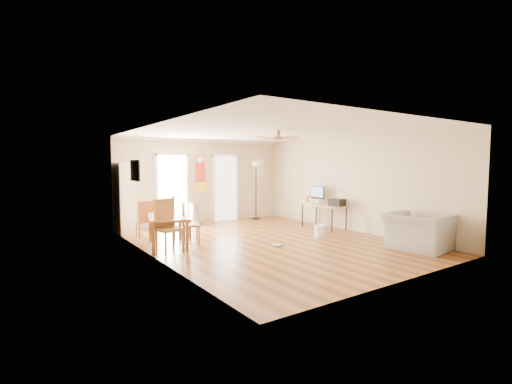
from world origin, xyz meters
TOP-DOWN VIEW (x-y plane):
  - floor at (0.00, 0.00)m, footprint 7.00×7.00m
  - ceiling at (0.00, 0.00)m, footprint 5.50×7.00m
  - wall_back at (0.00, 3.50)m, footprint 5.50×0.04m
  - wall_front at (0.00, -3.50)m, footprint 5.50×0.04m
  - wall_left at (-2.75, 0.00)m, footprint 0.04×7.00m
  - wall_right at (2.75, 0.00)m, footprint 0.04×7.00m
  - crown_molding at (0.00, 0.00)m, footprint 5.50×7.00m
  - kitchen_doorway at (-1.05, 3.48)m, footprint 0.90×0.10m
  - bathroom_doorway at (0.75, 3.48)m, footprint 0.80×0.10m
  - wall_decal at (-0.13, 3.48)m, footprint 0.46×0.03m
  - ac_grille at (2.05, 3.47)m, footprint 0.50×0.04m
  - framed_poster at (-2.73, 1.40)m, footprint 0.04×0.66m
  - ceiling_fan at (0.00, -0.30)m, footprint 1.24×1.24m
  - bookshelf at (-2.54, 3.17)m, footprint 0.55×0.91m
  - dining_table at (-2.15, 0.98)m, footprint 1.15×1.53m
  - dining_chair_right_a at (-1.60, 1.48)m, footprint 0.55×0.55m
  - dining_chair_right_b at (-1.60, 0.95)m, footprint 0.49×0.49m
  - dining_chair_near at (-2.35, 0.36)m, footprint 0.52×0.52m
  - dining_chair_far at (-2.29, 2.21)m, footprint 0.40×0.40m
  - trash_can at (-0.45, 3.19)m, footprint 0.35×0.35m
  - torchiere_lamp at (1.77, 3.19)m, footprint 0.44×0.44m
  - computer_desk at (2.38, 0.64)m, footprint 0.64×1.27m
  - imac at (2.47, 1.00)m, footprint 0.18×0.56m
  - keyboard at (2.20, 1.09)m, footprint 0.12×0.35m
  - printer at (2.45, 0.19)m, footprint 0.37×0.42m
  - orange_bottle at (2.30, 1.24)m, footprint 0.08×0.08m
  - wastebasket_a at (1.40, -0.22)m, footprint 0.33×0.33m
  - floor_cloth at (-0.12, -0.43)m, footprint 0.29×0.26m
  - armchair at (2.15, -2.43)m, footprint 1.17×1.30m

SIDE VIEW (x-z plane):
  - floor at x=0.00m, z-range 0.00..0.00m
  - floor_cloth at x=-0.12m, z-range 0.00..0.04m
  - wastebasket_a at x=1.40m, z-range 0.00..0.29m
  - trash_can at x=-0.45m, z-range 0.00..0.66m
  - dining_table at x=-2.15m, z-range 0.00..0.68m
  - computer_desk at x=2.38m, z-range 0.00..0.68m
  - armchair at x=2.15m, z-range 0.00..0.78m
  - dining_chair_far at x=-2.29m, z-range 0.00..0.92m
  - dining_chair_right_b at x=-1.60m, z-range 0.00..0.95m
  - dining_chair_right_a at x=-1.60m, z-range 0.00..1.06m
  - dining_chair_near at x=-2.35m, z-range 0.00..1.10m
  - keyboard at x=2.20m, z-range 0.68..0.69m
  - printer at x=2.45m, z-range 0.68..0.88m
  - orange_bottle at x=2.30m, z-range 0.68..0.90m
  - imac at x=2.47m, z-range 0.68..1.20m
  - bookshelf at x=-2.54m, z-range 0.00..1.89m
  - torchiere_lamp at x=1.77m, z-range 0.00..1.91m
  - kitchen_doorway at x=-1.05m, z-range 0.00..2.10m
  - bathroom_doorway at x=0.75m, z-range 0.00..2.10m
  - wall_back at x=0.00m, z-range 0.00..2.60m
  - wall_front at x=0.00m, z-range 0.00..2.60m
  - wall_left at x=-2.75m, z-range 0.00..2.60m
  - wall_right at x=2.75m, z-range 0.00..2.60m
  - wall_decal at x=-0.13m, z-range 1.00..2.10m
  - ac_grille at x=2.05m, z-range 1.40..2.00m
  - framed_poster at x=-2.73m, z-range 1.46..1.94m
  - ceiling_fan at x=0.00m, z-range 2.33..2.53m
  - crown_molding at x=0.00m, z-range 2.52..2.60m
  - ceiling at x=0.00m, z-range 2.60..2.60m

